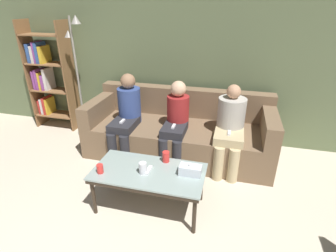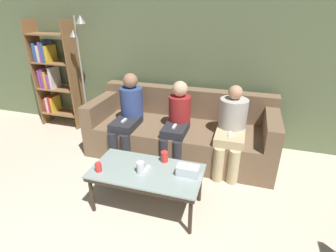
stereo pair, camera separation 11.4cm
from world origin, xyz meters
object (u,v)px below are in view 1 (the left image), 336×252
coffee_table (149,174)px  game_remote (149,170)px  tissue_box (190,170)px  cup_near_right (166,157)px  standing_lamp (77,66)px  cup_near_left (100,169)px  seated_person_mid_left (176,121)px  bookshelf (47,76)px  couch (179,132)px  seated_person_left_end (127,114)px  cup_far_center (143,168)px  seated_person_mid_right (230,125)px

coffee_table → game_remote: size_ratio=7.61×
coffee_table → tissue_box: size_ratio=5.19×
cup_near_right → standing_lamp: (-1.72, 1.21, 0.63)m
cup_near_left → standing_lamp: bearing=125.8°
game_remote → seated_person_mid_left: 1.01m
bookshelf → standing_lamp: 0.76m
coffee_table → game_remote: bearing=-74.3°
coffee_table → standing_lamp: bearing=138.3°
coffee_table → tissue_box: 0.43m
couch → tissue_box: (0.37, -1.18, 0.19)m
cup_near_right → seated_person_left_end: bearing=134.5°
cup_far_center → seated_person_mid_left: (0.09, 1.05, 0.07)m
coffee_table → seated_person_left_end: bearing=123.0°
cup_far_center → seated_person_mid_left: seated_person_mid_left is taller
seated_person_mid_left → bookshelf: bearing=166.5°
cup_far_center → cup_near_right: bearing=57.2°
seated_person_mid_left → couch: bearing=90.0°
tissue_box → bookshelf: bookshelf is taller
seated_person_left_end → cup_near_left: bearing=-80.6°
coffee_table → standing_lamp: standing_lamp is taller
coffee_table → game_remote: game_remote is taller
seated_person_mid_right → couch: bearing=163.0°
couch → bookshelf: bookshelf is taller
cup_near_left → game_remote: 0.49m
couch → cup_near_left: size_ratio=27.39×
bookshelf → seated_person_mid_left: bearing=-13.5°
cup_near_right → tissue_box: bearing=-29.2°
cup_near_left → cup_near_right: size_ratio=0.79×
bookshelf → standing_lamp: bearing=-11.3°
couch → cup_near_right: size_ratio=21.70×
coffee_table → seated_person_mid_left: 1.02m
couch → game_remote: 1.24m
tissue_box → game_remote: size_ratio=1.47×
seated_person_mid_left → cup_near_right: bearing=-84.6°
cup_near_right → game_remote: (-0.13, -0.21, -0.05)m
couch → standing_lamp: standing_lamp is taller
standing_lamp → seated_person_left_end: standing_lamp is taller
cup_near_left → seated_person_mid_right: seated_person_mid_right is taller
cup_near_left → seated_person_mid_right: bearing=43.9°
bookshelf → couch: bearing=-8.1°
coffee_table → seated_person_mid_right: seated_person_mid_right is taller
coffee_table → seated_person_left_end: (-0.65, 1.00, 0.20)m
couch → seated_person_mid_left: 0.36m
cup_far_center → tissue_box: (0.46, 0.10, -0.01)m
game_remote → seated_person_mid_left: size_ratio=0.14×
bookshelf → seated_person_mid_left: bookshelf is taller
cup_near_left → tissue_box: tissue_box is taller
cup_near_left → standing_lamp: size_ratio=0.05×
coffee_table → cup_far_center: (-0.04, -0.05, 0.10)m
tissue_box → seated_person_mid_right: size_ratio=0.20×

